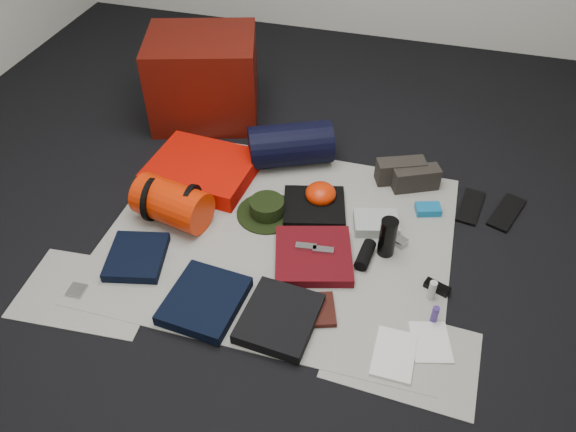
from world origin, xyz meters
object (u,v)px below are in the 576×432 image
(water_bottle, at_px, (388,237))
(paperback_book, at_px, (321,309))
(sleeping_pad, at_px, (202,169))
(stuff_sack, at_px, (172,203))
(compact_camera, at_px, (398,240))
(navy_duffel, at_px, (290,145))
(red_cabinet, at_px, (204,78))

(water_bottle, bearing_deg, paperback_book, -116.71)
(water_bottle, relative_size, paperback_book, 1.15)
(sleeping_pad, height_order, stuff_sack, stuff_sack)
(compact_camera, bearing_deg, paperback_book, -88.29)
(stuff_sack, xyz_separation_m, water_bottle, (1.03, 0.06, -0.01))
(navy_duffel, xyz_separation_m, paperback_book, (0.40, -0.95, -0.10))
(navy_duffel, height_order, compact_camera, navy_duffel)
(sleeping_pad, xyz_separation_m, compact_camera, (1.07, -0.21, -0.03))
(navy_duffel, bearing_deg, red_cabinet, 127.44)
(sleeping_pad, xyz_separation_m, water_bottle, (1.02, -0.29, 0.05))
(sleeping_pad, bearing_deg, paperback_book, -40.71)
(stuff_sack, distance_m, navy_duffel, 0.73)
(navy_duffel, xyz_separation_m, compact_camera, (0.65, -0.46, -0.10))
(stuff_sack, height_order, navy_duffel, navy_duffel)
(red_cabinet, bearing_deg, stuff_sack, -95.09)
(water_bottle, bearing_deg, compact_camera, 58.62)
(water_bottle, bearing_deg, red_cabinet, 144.73)
(red_cabinet, relative_size, navy_duffel, 1.37)
(sleeping_pad, height_order, water_bottle, water_bottle)
(navy_duffel, xyz_separation_m, water_bottle, (0.60, -0.54, -0.02))
(red_cabinet, xyz_separation_m, compact_camera, (1.26, -0.79, -0.23))
(red_cabinet, height_order, water_bottle, red_cabinet)
(red_cabinet, distance_m, water_bottle, 1.50)
(water_bottle, xyz_separation_m, compact_camera, (0.05, 0.08, -0.08))
(red_cabinet, xyz_separation_m, paperback_book, (1.01, -1.27, -0.23))
(sleeping_pad, bearing_deg, compact_camera, -11.37)
(water_bottle, distance_m, compact_camera, 0.12)
(stuff_sack, relative_size, water_bottle, 1.81)
(sleeping_pad, relative_size, water_bottle, 2.68)
(paperback_book, bearing_deg, red_cabinet, 110.04)
(red_cabinet, height_order, stuff_sack, red_cabinet)
(sleeping_pad, xyz_separation_m, stuff_sack, (-0.01, -0.35, 0.06))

